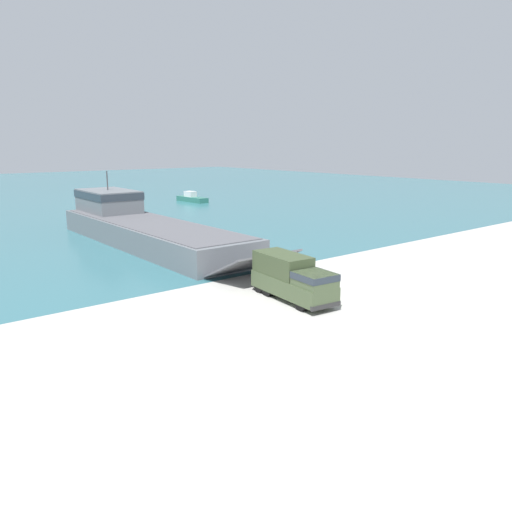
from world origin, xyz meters
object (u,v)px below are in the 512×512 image
object	(u,v)px
military_truck	(292,278)
moored_boat_a	(192,198)
landing_craft	(140,225)
cargo_crate	(332,297)
soldier_on_ramp	(311,278)

from	to	relation	value
military_truck	moored_boat_a	world-z (taller)	military_truck
landing_craft	cargo_crate	size ratio (longest dim) A/B	57.33
military_truck	cargo_crate	bearing A→B (deg)	52.18
moored_boat_a	cargo_crate	xyz separation A→B (m)	(-25.76, -61.24, -0.40)
military_truck	cargo_crate	world-z (taller)	military_truck
moored_boat_a	cargo_crate	size ratio (longest dim) A/B	12.06
landing_craft	military_truck	distance (m)	27.34
soldier_on_ramp	moored_boat_a	xyz separation A→B (m)	(25.20, 58.51, -0.37)
landing_craft	soldier_on_ramp	size ratio (longest dim) A/B	21.05
moored_boat_a	military_truck	bearing A→B (deg)	60.25
soldier_on_ramp	cargo_crate	distance (m)	2.90
moored_boat_a	cargo_crate	bearing A→B (deg)	62.61
cargo_crate	soldier_on_ramp	bearing A→B (deg)	78.46
landing_craft	moored_boat_a	xyz separation A→B (m)	(26.51, 31.95, -1.25)
military_truck	soldier_on_ramp	world-z (taller)	military_truck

